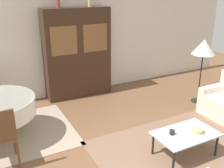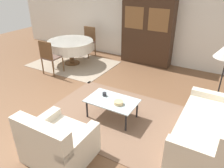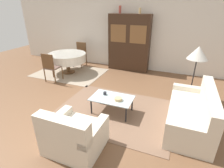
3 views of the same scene
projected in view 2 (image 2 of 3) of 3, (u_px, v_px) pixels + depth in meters
The scene contains 13 objects.
ground_plane at pixel (69, 111), 4.58m from camera, with size 14.00×14.00×0.00m, color brown.
wall_back at pixel (141, 18), 6.76m from camera, with size 10.00×0.06×2.70m.
area_rug at pixel (116, 116), 4.41m from camera, with size 2.76×2.08×0.01m.
dining_rug at pixel (74, 64), 6.94m from camera, with size 2.48×1.81×0.01m.
couch at pixel (209, 129), 3.57m from camera, with size 0.83×1.82×0.86m.
armchair at pixel (57, 143), 3.28m from camera, with size 0.95×0.83×0.83m.
coffee_table at pixel (112, 102), 4.22m from camera, with size 0.98×0.61×0.39m.
display_cabinet at pixel (148, 30), 6.56m from camera, with size 1.56×0.41×2.09m.
dining_table at pixel (71, 45), 6.71m from camera, with size 1.39×1.39×0.74m.
dining_chair_near at pixel (49, 55), 6.02m from camera, with size 0.44×0.44×0.96m.
dining_chair_far at pixel (88, 40), 7.43m from camera, with size 0.44×0.44×0.96m.
cup at pixel (104, 94), 4.34m from camera, with size 0.08×0.08×0.07m.
bowl at pixel (119, 103), 4.06m from camera, with size 0.18×0.18×0.06m.
Camera 2 is at (2.68, -2.86, 2.59)m, focal length 35.00 mm.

